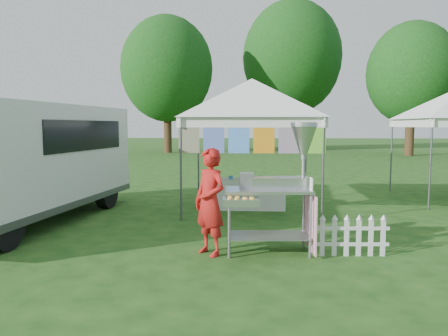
{
  "coord_description": "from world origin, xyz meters",
  "views": [
    {
      "loc": [
        0.03,
        -6.62,
        1.94
      ],
      "look_at": [
        -0.53,
        1.88,
        1.1
      ],
      "focal_mm": 35.0,
      "sensor_mm": 36.0,
      "label": 1
    }
  ],
  "objects": [
    {
      "name": "tree_right",
      "position": [
        10.0,
        22.0,
        5.18
      ],
      "size": [
        5.6,
        5.6,
        8.42
      ],
      "color": "#342412",
      "rests_on": "ground"
    },
    {
      "name": "picket_fence",
      "position": [
        1.51,
        -0.19,
        0.29
      ],
      "size": [
        1.08,
        0.1,
        0.56
      ],
      "rotation": [
        0.0,
        0.0,
        0.07
      ],
      "color": "silver",
      "rests_on": "ground"
    },
    {
      "name": "donut_cart",
      "position": [
        0.48,
        -0.08,
        1.16
      ],
      "size": [
        1.41,
        1.06,
        1.98
      ],
      "rotation": [
        0.0,
        0.0,
        0.07
      ],
      "color": "gray",
      "rests_on": "ground"
    },
    {
      "name": "tree_left",
      "position": [
        -6.0,
        24.0,
        5.83
      ],
      "size": [
        6.4,
        6.4,
        9.53
      ],
      "color": "#342412",
      "rests_on": "ground"
    },
    {
      "name": "tree_mid",
      "position": [
        3.0,
        28.0,
        7.14
      ],
      "size": [
        7.6,
        7.6,
        11.52
      ],
      "color": "#342412",
      "rests_on": "ground"
    },
    {
      "name": "canopy_main",
      "position": [
        0.0,
        3.49,
        2.99
      ],
      "size": [
        4.24,
        4.24,
        3.45
      ],
      "color": "#59595E",
      "rests_on": "ground"
    },
    {
      "name": "ground",
      "position": [
        0.0,
        0.0,
        0.0
      ],
      "size": [
        120.0,
        120.0,
        0.0
      ],
      "primitive_type": "plane",
      "color": "#184413",
      "rests_on": "ground"
    },
    {
      "name": "display_table",
      "position": [
        -0.13,
        3.47,
        0.35
      ],
      "size": [
        1.8,
        0.7,
        0.69
      ],
      "primitive_type": "cube",
      "color": "white",
      "rests_on": "ground"
    },
    {
      "name": "cargo_van",
      "position": [
        -4.55,
        1.77,
        1.26
      ],
      "size": [
        2.9,
        5.86,
        2.34
      ],
      "rotation": [
        0.0,
        0.0,
        -0.12
      ],
      "color": "silver",
      "rests_on": "ground"
    },
    {
      "name": "vendor",
      "position": [
        -0.6,
        -0.23,
        0.8
      ],
      "size": [
        0.69,
        0.68,
        1.6
      ],
      "primitive_type": "imported",
      "rotation": [
        0.0,
        0.0,
        -0.77
      ],
      "color": "red",
      "rests_on": "ground"
    }
  ]
}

